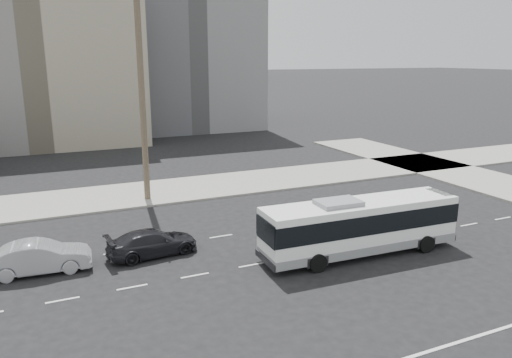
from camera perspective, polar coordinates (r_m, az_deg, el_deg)
ground at (r=26.51m, az=5.50°, el=-8.88°), size 700.00×700.00×0.00m
sidewalk_north at (r=39.95m, az=-5.54°, el=-0.84°), size 120.00×7.00×0.15m
midrise_beige_west at (r=66.13m, az=-24.55°, el=11.70°), size 24.00×18.00×18.00m
midrise_gray_center at (r=75.93m, az=-9.10°, el=15.93°), size 20.00×20.00×26.00m
highrise_right at (r=258.75m, az=-12.03°, el=19.25°), size 26.00×26.00×70.00m
highrise_far at (r=293.57m, az=-8.32°, el=17.77°), size 22.00×22.00×60.00m
city_bus at (r=26.64m, az=12.05°, el=-5.21°), size 11.03×2.85×3.14m
car_a at (r=26.81m, az=-11.98°, el=-7.26°), size 2.43×4.97×1.39m
car_b at (r=26.40m, az=-23.88°, el=-8.33°), size 2.02×4.91×1.58m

